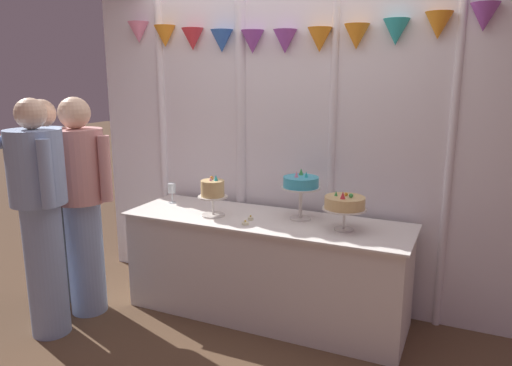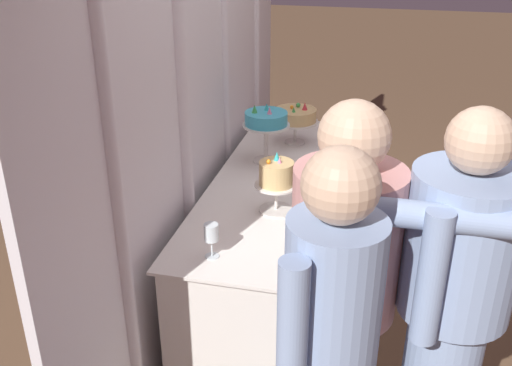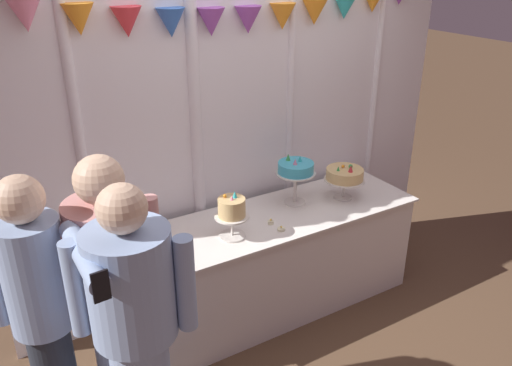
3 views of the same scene
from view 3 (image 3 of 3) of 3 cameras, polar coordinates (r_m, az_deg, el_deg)
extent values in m
plane|color=brown|center=(3.94, 2.70, -13.98)|extent=(24.00, 24.00, 0.00)
cube|color=white|center=(3.73, -1.25, 5.04)|extent=(3.46, 0.04, 2.42)
cylinder|color=white|center=(3.33, -18.34, 1.28)|extent=(0.07, 0.07, 2.42)
cylinder|color=white|center=(3.55, -6.47, 3.83)|extent=(0.08, 0.08, 2.42)
cylinder|color=white|center=(3.90, 3.67, 5.87)|extent=(0.05, 0.05, 2.42)
cylinder|color=white|center=(4.40, 12.65, 7.52)|extent=(0.05, 0.05, 2.42)
cone|color=pink|center=(3.04, -23.92, 16.49)|extent=(0.18, 0.18, 0.17)
cone|color=orange|center=(3.09, -18.81, 16.60)|extent=(0.18, 0.18, 0.17)
cone|color=#DB333D|center=(3.17, -13.92, 16.75)|extent=(0.18, 0.18, 0.17)
cone|color=blue|center=(3.26, -9.29, 16.94)|extent=(0.18, 0.18, 0.17)
cone|color=purple|center=(3.37, -4.94, 17.16)|extent=(0.18, 0.18, 0.17)
cone|color=purple|center=(3.49, -0.87, 17.44)|extent=(0.18, 0.18, 0.17)
cone|color=orange|center=(3.63, 2.92, 17.75)|extent=(0.18, 0.18, 0.17)
cone|color=orange|center=(3.78, 6.43, 18.11)|extent=(0.18, 0.18, 0.17)
cone|color=#2DB2B7|center=(3.94, 9.68, 18.51)|extent=(0.18, 0.18, 0.17)
cone|color=orange|center=(4.12, 12.69, 18.95)|extent=(0.18, 0.18, 0.17)
cube|color=white|center=(3.79, 1.97, -8.78)|extent=(2.06, 0.61, 0.74)
cube|color=white|center=(3.60, 2.06, -3.73)|extent=(2.11, 0.66, 0.01)
cylinder|color=silver|center=(3.35, -2.61, -5.78)|extent=(0.17, 0.17, 0.01)
cylinder|color=silver|center=(3.32, -2.64, -4.73)|extent=(0.02, 0.02, 0.13)
cylinder|color=silver|center=(3.28, -2.66, -3.67)|extent=(0.22, 0.22, 0.01)
cylinder|color=#DBB775|center=(3.25, -2.68, -2.67)|extent=(0.17, 0.17, 0.12)
cone|color=#2DB2B7|center=(3.23, -2.34, -1.25)|extent=(0.03, 0.03, 0.04)
sphere|color=orange|center=(3.24, -3.44, -1.42)|extent=(0.02, 0.02, 0.02)
cone|color=pink|center=(3.20, -2.65, -1.61)|extent=(0.02, 0.02, 0.03)
cylinder|color=silver|center=(3.78, 4.25, -2.09)|extent=(0.15, 0.15, 0.01)
cylinder|color=silver|center=(3.73, 4.31, -0.51)|extent=(0.03, 0.03, 0.22)
cylinder|color=silver|center=(3.68, 4.36, 1.09)|extent=(0.28, 0.28, 0.01)
cylinder|color=#3DB2D1|center=(3.67, 4.38, 1.70)|extent=(0.25, 0.25, 0.07)
cone|color=#2DB2B7|center=(3.67, 4.85, 2.68)|extent=(0.03, 0.03, 0.04)
cone|color=green|center=(3.68, 3.54, 2.85)|extent=(0.03, 0.03, 0.05)
cone|color=pink|center=(3.61, 4.31, 2.34)|extent=(0.03, 0.03, 0.04)
cylinder|color=silver|center=(3.89, 9.49, -1.54)|extent=(0.13, 0.13, 0.01)
cylinder|color=silver|center=(3.86, 9.57, -0.58)|extent=(0.02, 0.02, 0.13)
cylinder|color=silver|center=(3.83, 9.64, 0.39)|extent=(0.30, 0.30, 0.01)
cylinder|color=#DBB775|center=(3.82, 9.69, 0.99)|extent=(0.27, 0.27, 0.08)
sphere|color=green|center=(3.82, 10.32, 1.81)|extent=(0.03, 0.03, 0.03)
sphere|color=orange|center=(3.82, 9.50, 1.82)|extent=(0.02, 0.02, 0.02)
cone|color=green|center=(3.76, 9.00, 1.58)|extent=(0.02, 0.02, 0.03)
cone|color=#DB333D|center=(3.75, 10.33, 1.56)|extent=(0.03, 0.03, 0.05)
cylinder|color=silver|center=(3.34, -11.61, -6.52)|extent=(0.06, 0.06, 0.00)
cylinder|color=silver|center=(3.32, -11.68, -5.89)|extent=(0.01, 0.01, 0.08)
cylinder|color=silver|center=(3.28, -11.79, -4.69)|extent=(0.06, 0.06, 0.08)
cylinder|color=beige|center=(3.49, 1.62, -4.33)|extent=(0.04, 0.04, 0.02)
sphere|color=#F9CC4C|center=(3.48, 1.62, -4.03)|extent=(0.01, 0.01, 0.01)
cylinder|color=beige|center=(3.42, 2.77, -5.08)|extent=(0.05, 0.05, 0.02)
sphere|color=#F9CC4C|center=(3.41, 2.78, -4.82)|extent=(0.01, 0.01, 0.01)
cylinder|color=#93ADD6|center=(2.53, -23.03, -9.30)|extent=(0.38, 0.38, 0.54)
sphere|color=beige|center=(2.35, -24.52, -1.62)|extent=(0.21, 0.21, 0.21)
cylinder|color=#93ADD6|center=(2.15, -18.36, -7.50)|extent=(0.08, 0.48, 0.08)
cube|color=black|center=(1.95, -16.62, -10.79)|extent=(0.06, 0.01, 0.12)
cylinder|color=#D6938E|center=(2.56, -15.80, -7.43)|extent=(0.40, 0.40, 0.53)
sphere|color=beige|center=(2.39, -16.84, 0.36)|extent=(0.23, 0.23, 0.23)
cube|color=maroon|center=(2.41, -14.74, -8.74)|extent=(0.04, 0.01, 0.34)
cylinder|color=#D6938E|center=(2.51, -20.58, -9.05)|extent=(0.08, 0.08, 0.47)
cylinder|color=#D6938E|center=(2.63, -11.24, -6.14)|extent=(0.08, 0.08, 0.47)
cylinder|color=#93ADD6|center=(2.23, -13.54, -10.72)|extent=(0.49, 0.49, 0.50)
sphere|color=beige|center=(2.06, -14.49, -2.72)|extent=(0.20, 0.20, 0.20)
cube|color=maroon|center=(2.09, -12.15, -12.45)|extent=(0.04, 0.02, 0.32)
cylinder|color=#93ADD6|center=(2.29, -19.13, -10.88)|extent=(0.08, 0.08, 0.44)
cylinder|color=#93ADD6|center=(2.21, -7.71, -10.88)|extent=(0.08, 0.08, 0.44)
camera|label=1|loc=(3.19, 64.52, -2.04)|focal=33.92mm
camera|label=2|loc=(2.40, -60.73, 4.45)|focal=40.53mm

